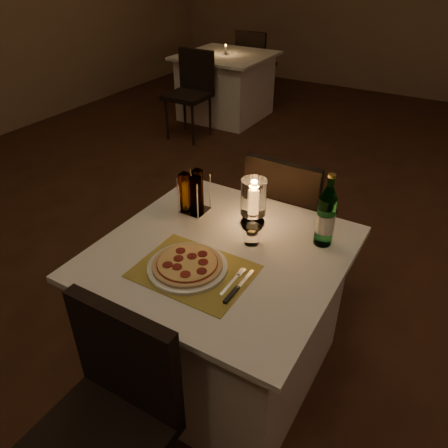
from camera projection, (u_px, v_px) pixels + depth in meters
The scene contains 17 objects.
floor at pixel (288, 338), 2.42m from camera, with size 8.00×10.00×0.02m, color #442516.
main_table at pixel (222, 313), 2.05m from camera, with size 1.00×1.00×0.74m.
chair_near at pixel (110, 407), 1.44m from camera, with size 0.42×0.42×0.90m.
chair_far at pixel (286, 213), 2.47m from camera, with size 0.42×0.42×0.90m.
placemat at pixel (194, 271), 1.73m from camera, with size 0.45×0.34×0.00m, color #AC983C.
plate at pixel (188, 267), 1.73m from camera, with size 0.32×0.32×0.01m, color white.
pizza at pixel (187, 264), 1.72m from camera, with size 0.28×0.28×0.02m.
fork at pixel (234, 280), 1.68m from camera, with size 0.02×0.18×0.00m.
knife at pixel (235, 291), 1.62m from camera, with size 0.02×0.22×0.01m.
tumbler at pixel (252, 235), 1.87m from camera, with size 0.08×0.08×0.08m, color white, non-canonical shape.
water_bottle at pixel (326, 217), 1.82m from camera, with size 0.08×0.08×0.33m.
hurricane_candle at pixel (254, 199), 1.95m from camera, with size 0.12×0.12×0.22m.
cruet_caddy at pixel (193, 194), 2.06m from camera, with size 0.12×0.12×0.21m.
neighbor_table_left at pixel (226, 86), 5.26m from camera, with size 1.00×1.00×0.74m.
neighbor_chair_la at pixel (192, 85), 4.65m from camera, with size 0.42×0.42×0.90m.
neighbor_chair_lb at pixel (254, 59), 5.68m from camera, with size 0.42×0.42×0.90m.
neighbor_candle_left at pixel (226, 50), 5.03m from camera, with size 0.03×0.03×0.11m.
Camera 1 is at (0.55, -1.63, 1.84)m, focal length 35.00 mm.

